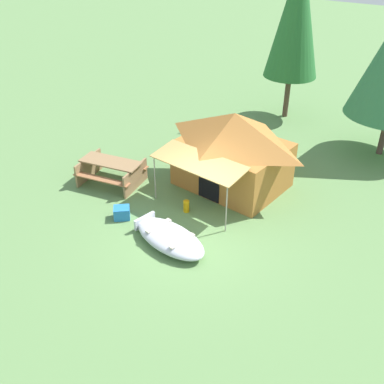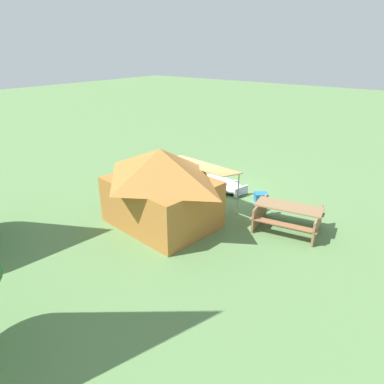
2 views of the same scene
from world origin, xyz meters
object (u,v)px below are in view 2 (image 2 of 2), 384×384
at_px(picnic_table, 288,215).
at_px(cooler_box, 261,198).
at_px(beached_rowboat, 221,183).
at_px(fuel_can, 209,200).
at_px(canvas_cabin_tent, 161,186).

height_order(picnic_table, cooler_box, picnic_table).
height_order(beached_rowboat, cooler_box, beached_rowboat).
height_order(picnic_table, fuel_can, picnic_table).
distance_m(beached_rowboat, canvas_cabin_tent, 3.74).
bearing_deg(fuel_can, canvas_cabin_tent, 80.85).
bearing_deg(beached_rowboat, picnic_table, 155.74).
xyz_separation_m(canvas_cabin_tent, picnic_table, (-3.27, -2.04, -0.77)).
height_order(beached_rowboat, fuel_can, beached_rowboat).
height_order(beached_rowboat, canvas_cabin_tent, canvas_cabin_tent).
xyz_separation_m(beached_rowboat, picnic_table, (-3.43, 1.54, 0.28)).
bearing_deg(picnic_table, canvas_cabin_tent, 32.01).
bearing_deg(cooler_box, canvas_cabin_tent, 63.43).
bearing_deg(beached_rowboat, canvas_cabin_tent, 92.57).
distance_m(beached_rowboat, fuel_can, 1.58).
relative_size(beached_rowboat, picnic_table, 1.13).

